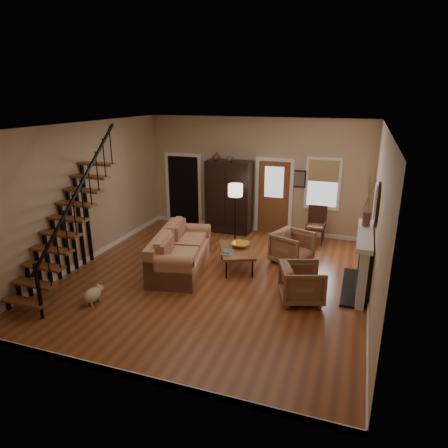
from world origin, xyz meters
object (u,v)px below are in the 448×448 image
(sofa, at_px, (181,251))
(side_chair, at_px, (316,225))
(coffee_table, at_px, (236,258))
(armchair_right, at_px, (292,247))
(armchair_left, at_px, (302,283))
(armoire, at_px, (229,197))
(floor_lamp, at_px, (235,215))

(sofa, xyz_separation_m, side_chair, (2.74, 2.76, 0.07))
(coffee_table, xyz_separation_m, armchair_right, (1.17, 0.74, 0.15))
(side_chair, bearing_deg, armchair_left, -87.64)
(coffee_table, distance_m, armchair_right, 1.39)
(armchair_left, bearing_deg, armoire, 18.15)
(sofa, height_order, armchair_right, sofa)
(armoire, relative_size, sofa, 0.88)
(coffee_table, xyz_separation_m, armchair_left, (1.68, -1.07, 0.14))
(armoire, relative_size, side_chair, 2.06)
(sofa, bearing_deg, coffee_table, 10.48)
(armchair_left, height_order, floor_lamp, floor_lamp)
(sofa, height_order, armchair_left, sofa)
(sofa, distance_m, side_chair, 3.88)
(armchair_left, bearing_deg, sofa, 59.47)
(armoire, distance_m, coffee_table, 2.79)
(sofa, bearing_deg, side_chair, 33.46)
(floor_lamp, relative_size, side_chair, 1.63)
(armchair_right, bearing_deg, armoire, 73.32)
(coffee_table, xyz_separation_m, floor_lamp, (-0.51, 1.48, 0.59))
(armchair_right, xyz_separation_m, side_chair, (0.37, 1.52, 0.12))
(floor_lamp, bearing_deg, armoire, 117.03)
(sofa, relative_size, coffee_table, 1.90)
(sofa, height_order, floor_lamp, floor_lamp)
(floor_lamp, distance_m, side_chair, 2.22)
(armchair_right, height_order, floor_lamp, floor_lamp)
(armchair_left, xyz_separation_m, armchair_right, (-0.51, 1.81, 0.01))
(sofa, bearing_deg, armchair_right, 15.78)
(armchair_left, distance_m, floor_lamp, 3.39)
(armoire, relative_size, armchair_right, 2.47)
(armchair_left, bearing_deg, coffee_table, 38.39)
(sofa, distance_m, floor_lamp, 2.12)
(armoire, xyz_separation_m, coffee_table, (1.01, -2.47, -0.81))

